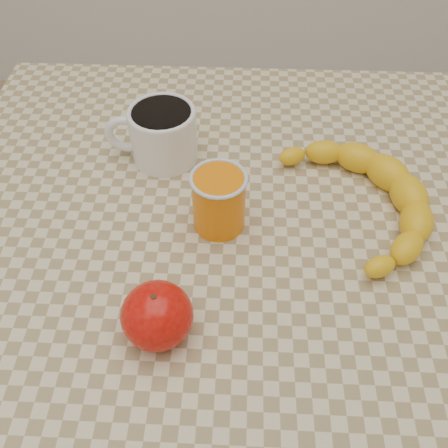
{
  "coord_description": "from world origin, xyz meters",
  "views": [
    {
      "loc": [
        0.02,
        -0.42,
        1.24
      ],
      "look_at": [
        0.0,
        0.0,
        0.77
      ],
      "focal_mm": 40.0,
      "sensor_mm": 36.0,
      "label": 1
    }
  ],
  "objects_px": {
    "table": "(224,273)",
    "apple": "(157,315)",
    "orange_juice_glass": "(219,200)",
    "banana": "(364,197)",
    "coffee_mug": "(161,132)"
  },
  "relations": [
    {
      "from": "table",
      "to": "apple",
      "type": "distance_m",
      "value": 0.2
    },
    {
      "from": "orange_juice_glass",
      "to": "banana",
      "type": "xyz_separation_m",
      "value": [
        0.19,
        0.03,
        -0.02
      ]
    },
    {
      "from": "orange_juice_glass",
      "to": "apple",
      "type": "distance_m",
      "value": 0.17
    },
    {
      "from": "orange_juice_glass",
      "to": "banana",
      "type": "relative_size",
      "value": 0.25
    },
    {
      "from": "coffee_mug",
      "to": "apple",
      "type": "bearing_deg",
      "value": -83.75
    },
    {
      "from": "table",
      "to": "banana",
      "type": "distance_m",
      "value": 0.22
    },
    {
      "from": "orange_juice_glass",
      "to": "apple",
      "type": "height_order",
      "value": "orange_juice_glass"
    },
    {
      "from": "table",
      "to": "apple",
      "type": "height_order",
      "value": "apple"
    },
    {
      "from": "coffee_mug",
      "to": "apple",
      "type": "height_order",
      "value": "coffee_mug"
    },
    {
      "from": "table",
      "to": "banana",
      "type": "relative_size",
      "value": 2.41
    },
    {
      "from": "orange_juice_glass",
      "to": "banana",
      "type": "distance_m",
      "value": 0.19
    },
    {
      "from": "apple",
      "to": "banana",
      "type": "relative_size",
      "value": 0.28
    },
    {
      "from": "table",
      "to": "coffee_mug",
      "type": "relative_size",
      "value": 5.97
    },
    {
      "from": "orange_juice_glass",
      "to": "banana",
      "type": "height_order",
      "value": "orange_juice_glass"
    },
    {
      "from": "orange_juice_glass",
      "to": "coffee_mug",
      "type": "bearing_deg",
      "value": 124.23
    }
  ]
}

